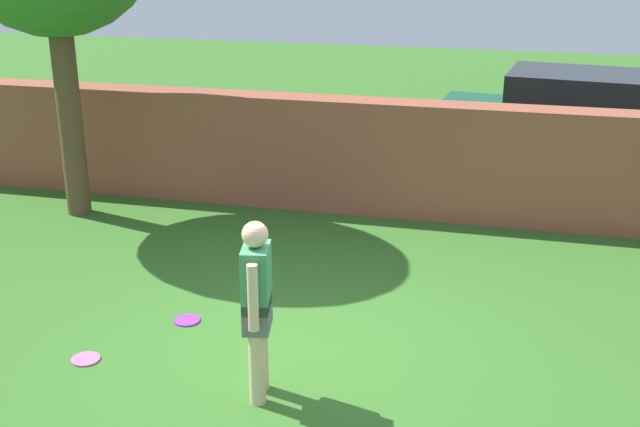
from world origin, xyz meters
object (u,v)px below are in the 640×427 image
object	(u,v)px
car	(572,127)
frisbee_purple	(187,320)
person	(257,302)
frisbee_pink	(86,359)

from	to	relation	value
car	frisbee_purple	xyz separation A→B (m)	(-4.00, -6.02, -0.85)
person	car	xyz separation A→B (m)	(2.85, 7.16, -0.04)
person	frisbee_pink	distance (m)	2.00
person	frisbee_purple	distance (m)	1.85
person	frisbee_pink	bearing A→B (deg)	-106.33
frisbee_purple	frisbee_pink	size ratio (longest dim) A/B	1.00
car	frisbee_purple	distance (m)	7.28
person	frisbee_purple	world-z (taller)	person
frisbee_pink	frisbee_purple	bearing A→B (deg)	57.14
car	frisbee_pink	world-z (taller)	car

